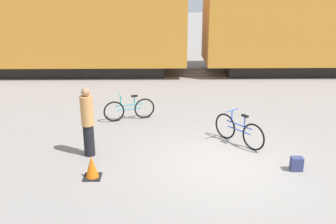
# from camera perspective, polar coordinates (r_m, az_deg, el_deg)

# --- Properties ---
(ground_plane) EXTENTS (80.00, 80.00, 0.00)m
(ground_plane) POSITION_cam_1_polar(r_m,az_deg,el_deg) (9.90, 8.28, -7.62)
(ground_plane) COLOR gray
(freight_train) EXTENTS (54.45, 2.92, 5.42)m
(freight_train) POSITION_cam_1_polar(r_m,az_deg,el_deg) (18.40, 4.06, 14.38)
(freight_train) COLOR black
(freight_train) RESTS_ON ground_plane
(rail_near) EXTENTS (66.45, 0.07, 0.01)m
(rail_near) POSITION_cam_1_polar(r_m,az_deg,el_deg) (18.17, 4.04, 5.20)
(rail_near) COLOR #4C4238
(rail_near) RESTS_ON ground_plane
(rail_far) EXTENTS (66.45, 0.07, 0.01)m
(rail_far) POSITION_cam_1_polar(r_m,az_deg,el_deg) (19.56, 3.69, 6.24)
(rail_far) COLOR #4C4238
(rail_far) RESTS_ON ground_plane
(bicycle_teal) EXTENTS (1.61, 0.57, 0.84)m
(bicycle_teal) POSITION_cam_1_polar(r_m,az_deg,el_deg) (12.65, -5.63, 0.40)
(bicycle_teal) COLOR black
(bicycle_teal) RESTS_ON ground_plane
(bicycle_blue) EXTENTS (1.13, 1.41, 0.93)m
(bicycle_blue) POSITION_cam_1_polar(r_m,az_deg,el_deg) (10.97, 10.24, -2.68)
(bicycle_blue) COLOR black
(bicycle_blue) RESTS_ON ground_plane
(person_in_tan) EXTENTS (0.32, 0.32, 1.83)m
(person_in_tan) POSITION_cam_1_polar(r_m,az_deg,el_deg) (10.15, -11.58, -1.40)
(person_in_tan) COLOR black
(person_in_tan) RESTS_ON ground_plane
(backpack) EXTENTS (0.28, 0.20, 0.34)m
(backpack) POSITION_cam_1_polar(r_m,az_deg,el_deg) (9.96, 18.16, -7.17)
(backpack) COLOR navy
(backpack) RESTS_ON ground_plane
(traffic_cone) EXTENTS (0.40, 0.40, 0.55)m
(traffic_cone) POSITION_cam_1_polar(r_m,az_deg,el_deg) (9.29, -10.99, -7.94)
(traffic_cone) COLOR black
(traffic_cone) RESTS_ON ground_plane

